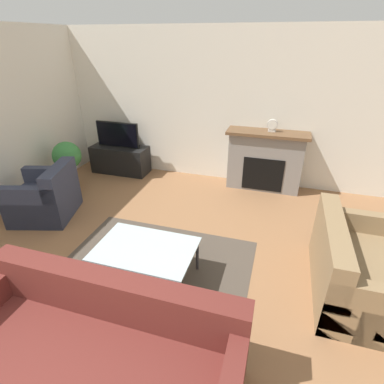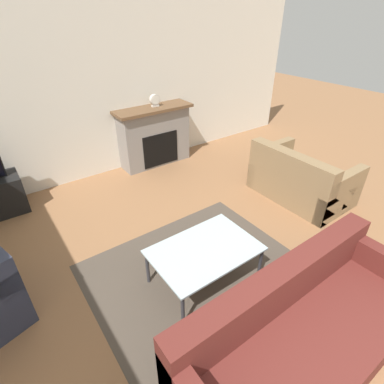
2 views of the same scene
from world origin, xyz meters
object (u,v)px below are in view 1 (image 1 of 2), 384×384
object	(u,v)px
mantel_clock	(272,125)
coffee_table	(145,251)
armchair_by_window	(46,198)
potted_plant	(67,158)
couch_sectional	(99,352)
couch_loveseat	(358,271)
tv	(118,135)

from	to	relation	value
mantel_clock	coffee_table	bearing A→B (deg)	-111.21
armchair_by_window	potted_plant	bearing A→B (deg)	-179.51
couch_sectional	couch_loveseat	xyz separation A→B (m)	(2.11, 1.61, 0.00)
coffee_table	potted_plant	distance (m)	2.97
couch_sectional	couch_loveseat	distance (m)	2.65
tv	mantel_clock	xyz separation A→B (m)	(2.92, 0.12, 0.38)
armchair_by_window	coffee_table	bearing A→B (deg)	51.65
couch_sectional	mantel_clock	distance (m)	4.17
coffee_table	potted_plant	xyz separation A→B (m)	(-2.35, 1.80, 0.16)
couch_loveseat	potted_plant	world-z (taller)	potted_plant
tv	coffee_table	world-z (taller)	tv
armchair_by_window	mantel_clock	size ratio (longest dim) A/B	5.08
potted_plant	mantel_clock	world-z (taller)	mantel_clock
coffee_table	armchair_by_window	bearing A→B (deg)	157.83
armchair_by_window	potted_plant	distance (m)	1.04
tv	potted_plant	bearing A→B (deg)	-120.18
potted_plant	armchair_by_window	bearing A→B (deg)	-73.33
couch_sectional	mantel_clock	xyz separation A→B (m)	(0.98, 3.95, 0.88)
armchair_by_window	couch_loveseat	bearing A→B (deg)	68.95
couch_sectional	coffee_table	world-z (taller)	couch_sectional
coffee_table	mantel_clock	bearing A→B (deg)	68.79
tv	mantel_clock	world-z (taller)	mantel_clock
coffee_table	mantel_clock	size ratio (longest dim) A/B	5.19
tv	armchair_by_window	world-z (taller)	tv
tv	armchair_by_window	xyz separation A→B (m)	(-0.24, -1.87, -0.49)
armchair_by_window	mantel_clock	bearing A→B (deg)	105.97
couch_loveseat	armchair_by_window	xyz separation A→B (m)	(-4.29, 0.37, 0.01)
couch_loveseat	mantel_clock	distance (m)	2.75
couch_loveseat	coffee_table	size ratio (longest dim) A/B	1.30
couch_loveseat	armchair_by_window	world-z (taller)	same
tv	potted_plant	distance (m)	1.07
coffee_table	potted_plant	world-z (taller)	potted_plant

